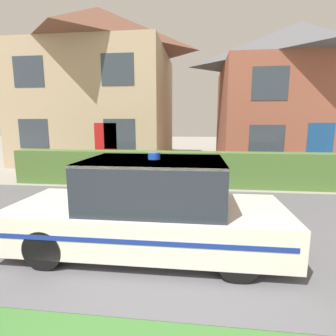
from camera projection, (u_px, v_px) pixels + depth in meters
road_strip at (175, 223)px, 5.52m from camera, size 28.00×5.56×0.01m
garden_hedge at (174, 169)px, 8.79m from camera, size 11.06×0.63×1.16m
police_car at (150, 209)px, 4.26m from camera, size 4.40×1.70×1.62m
house_left at (101, 85)px, 14.37m from camera, size 7.60×6.94×8.10m
house_right at (295, 94)px, 13.01m from camera, size 7.57×6.28×6.87m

